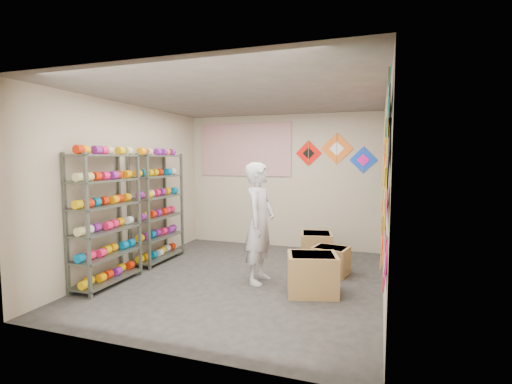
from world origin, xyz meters
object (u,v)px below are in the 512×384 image
(shelf_rack_front, at_px, (105,220))
(carton_a, at_px, (312,274))
(shopkeeper, at_px, (260,223))
(carton_c, at_px, (316,247))
(shelf_rack_back, at_px, (158,208))
(carton_b, at_px, (331,261))

(shelf_rack_front, xyz_separation_m, carton_a, (2.87, 0.58, -0.68))
(shopkeeper, height_order, carton_c, shopkeeper)
(shelf_rack_back, distance_m, carton_b, 3.09)
(shopkeeper, bearing_deg, carton_b, -51.16)
(shelf_rack_front, xyz_separation_m, carton_c, (2.66, 2.16, -0.69))
(shelf_rack_front, relative_size, carton_b, 3.61)
(shelf_rack_back, bearing_deg, shelf_rack_front, -90.00)
(carton_a, height_order, carton_c, carton_a)
(shelf_rack_back, height_order, carton_c, shelf_rack_back)
(shelf_rack_back, distance_m, carton_c, 2.88)
(shelf_rack_front, distance_m, carton_c, 3.50)
(shelf_rack_front, bearing_deg, shopkeeper, 21.82)
(shelf_rack_front, distance_m, shelf_rack_back, 1.30)
(shelf_rack_back, relative_size, carton_a, 2.92)
(carton_c, bearing_deg, shelf_rack_back, -173.46)
(shelf_rack_back, xyz_separation_m, carton_c, (2.66, 0.86, -0.69))
(shopkeeper, relative_size, carton_a, 2.70)
(shelf_rack_back, distance_m, carton_a, 3.04)
(shelf_rack_front, bearing_deg, carton_a, 11.40)
(shopkeeper, distance_m, carton_a, 1.05)
(carton_b, distance_m, carton_c, 0.72)
(shelf_rack_front, relative_size, shopkeeper, 1.08)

